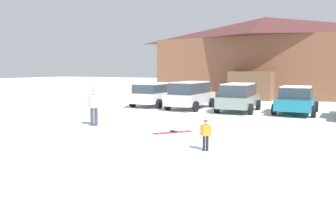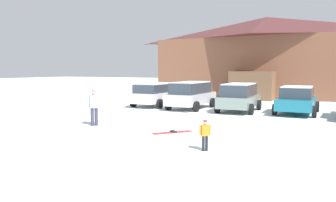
{
  "view_description": "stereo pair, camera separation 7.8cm",
  "coord_description": "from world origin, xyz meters",
  "px_view_note": "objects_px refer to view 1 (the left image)",
  "views": [
    {
      "loc": [
        6.31,
        -6.93,
        2.56
      ],
      "look_at": [
        -0.06,
        5.48,
        1.22
      ],
      "focal_mm": 35.0,
      "sensor_mm": 36.0,
      "label": 1
    },
    {
      "loc": [
        6.38,
        -6.89,
        2.56
      ],
      "look_at": [
        -0.06,
        5.48,
        1.22
      ],
      "focal_mm": 35.0,
      "sensor_mm": 36.0,
      "label": 2
    }
  ],
  "objects_px": {
    "parked_silver_wagon": "(190,94)",
    "skier_adult_in_blue_parka": "(94,105)",
    "parked_grey_wagon": "(238,96)",
    "skier_child_in_orange_jacket": "(206,133)",
    "parked_white_suv": "(156,93)",
    "parked_teal_hatchback": "(296,100)",
    "pair_of_skis": "(172,132)",
    "ski_lodge": "(264,56)"
  },
  "relations": [
    {
      "from": "ski_lodge",
      "to": "pair_of_skis",
      "type": "height_order",
      "value": "ski_lodge"
    },
    {
      "from": "ski_lodge",
      "to": "pair_of_skis",
      "type": "bearing_deg",
      "value": -88.55
    },
    {
      "from": "parked_white_suv",
      "to": "skier_adult_in_blue_parka",
      "type": "distance_m",
      "value": 8.63
    },
    {
      "from": "ski_lodge",
      "to": "skier_adult_in_blue_parka",
      "type": "distance_m",
      "value": 21.88
    },
    {
      "from": "skier_child_in_orange_jacket",
      "to": "ski_lodge",
      "type": "bearing_deg",
      "value": 96.78
    },
    {
      "from": "pair_of_skis",
      "to": "ski_lodge",
      "type": "bearing_deg",
      "value": 91.45
    },
    {
      "from": "parked_white_suv",
      "to": "skier_child_in_orange_jacket",
      "type": "xyz_separation_m",
      "value": [
        7.72,
        -10.53,
        -0.32
      ]
    },
    {
      "from": "parked_white_suv",
      "to": "pair_of_skis",
      "type": "xyz_separation_m",
      "value": [
        5.47,
        -8.34,
        -0.86
      ]
    },
    {
      "from": "ski_lodge",
      "to": "skier_child_in_orange_jacket",
      "type": "height_order",
      "value": "ski_lodge"
    },
    {
      "from": "parked_silver_wagon",
      "to": "parked_grey_wagon",
      "type": "height_order",
      "value": "parked_silver_wagon"
    },
    {
      "from": "parked_teal_hatchback",
      "to": "pair_of_skis",
      "type": "height_order",
      "value": "parked_teal_hatchback"
    },
    {
      "from": "parked_silver_wagon",
      "to": "pair_of_skis",
      "type": "xyz_separation_m",
      "value": [
        2.6,
        -7.88,
        -0.92
      ]
    },
    {
      "from": "parked_grey_wagon",
      "to": "parked_teal_hatchback",
      "type": "height_order",
      "value": "parked_grey_wagon"
    },
    {
      "from": "ski_lodge",
      "to": "parked_silver_wagon",
      "type": "bearing_deg",
      "value": -98.77
    },
    {
      "from": "parked_grey_wagon",
      "to": "pair_of_skis",
      "type": "bearing_deg",
      "value": -94.07
    },
    {
      "from": "skier_adult_in_blue_parka",
      "to": "parked_silver_wagon",
      "type": "bearing_deg",
      "value": 80.71
    },
    {
      "from": "skier_adult_in_blue_parka",
      "to": "pair_of_skis",
      "type": "height_order",
      "value": "skier_adult_in_blue_parka"
    },
    {
      "from": "pair_of_skis",
      "to": "parked_white_suv",
      "type": "bearing_deg",
      "value": 123.26
    },
    {
      "from": "parked_grey_wagon",
      "to": "parked_teal_hatchback",
      "type": "distance_m",
      "value": 3.3
    },
    {
      "from": "parked_silver_wagon",
      "to": "parked_teal_hatchback",
      "type": "bearing_deg",
      "value": 5.33
    },
    {
      "from": "parked_white_suv",
      "to": "parked_grey_wagon",
      "type": "bearing_deg",
      "value": -3.95
    },
    {
      "from": "ski_lodge",
      "to": "parked_teal_hatchback",
      "type": "height_order",
      "value": "ski_lodge"
    },
    {
      "from": "ski_lodge",
      "to": "parked_white_suv",
      "type": "relative_size",
      "value": 4.34
    },
    {
      "from": "parked_silver_wagon",
      "to": "skier_child_in_orange_jacket",
      "type": "relative_size",
      "value": 4.44
    },
    {
      "from": "parked_grey_wagon",
      "to": "skier_child_in_orange_jacket",
      "type": "height_order",
      "value": "parked_grey_wagon"
    },
    {
      "from": "parked_grey_wagon",
      "to": "parked_white_suv",
      "type": "bearing_deg",
      "value": 176.05
    },
    {
      "from": "parked_grey_wagon",
      "to": "skier_adult_in_blue_parka",
      "type": "relative_size",
      "value": 2.45
    },
    {
      "from": "parked_silver_wagon",
      "to": "parked_grey_wagon",
      "type": "distance_m",
      "value": 3.17
    },
    {
      "from": "parked_grey_wagon",
      "to": "skier_child_in_orange_jacket",
      "type": "distance_m",
      "value": 10.26
    },
    {
      "from": "skier_adult_in_blue_parka",
      "to": "pair_of_skis",
      "type": "xyz_separation_m",
      "value": [
        3.92,
        0.15,
        -0.92
      ]
    },
    {
      "from": "skier_child_in_orange_jacket",
      "to": "skier_adult_in_blue_parka",
      "type": "distance_m",
      "value": 6.51
    },
    {
      "from": "parked_grey_wagon",
      "to": "skier_adult_in_blue_parka",
      "type": "xyz_separation_m",
      "value": [
        -4.48,
        -8.08,
        0.02
      ]
    },
    {
      "from": "parked_teal_hatchback",
      "to": "skier_child_in_orange_jacket",
      "type": "xyz_separation_m",
      "value": [
        -1.56,
        -10.67,
        -0.25
      ]
    },
    {
      "from": "parked_white_suv",
      "to": "pair_of_skis",
      "type": "bearing_deg",
      "value": -56.74
    },
    {
      "from": "parked_white_suv",
      "to": "parked_teal_hatchback",
      "type": "distance_m",
      "value": 9.29
    },
    {
      "from": "pair_of_skis",
      "to": "skier_child_in_orange_jacket",
      "type": "bearing_deg",
      "value": -44.19
    },
    {
      "from": "parked_white_suv",
      "to": "pair_of_skis",
      "type": "height_order",
      "value": "parked_white_suv"
    },
    {
      "from": "skier_child_in_orange_jacket",
      "to": "skier_adult_in_blue_parka",
      "type": "xyz_separation_m",
      "value": [
        -6.17,
        2.04,
        0.38
      ]
    },
    {
      "from": "parked_grey_wagon",
      "to": "skier_child_in_orange_jacket",
      "type": "relative_size",
      "value": 4.13
    },
    {
      "from": "parked_silver_wagon",
      "to": "pair_of_skis",
      "type": "height_order",
      "value": "parked_silver_wagon"
    },
    {
      "from": "parked_silver_wagon",
      "to": "skier_adult_in_blue_parka",
      "type": "distance_m",
      "value": 8.14
    },
    {
      "from": "skier_child_in_orange_jacket",
      "to": "parked_white_suv",
      "type": "bearing_deg",
      "value": 126.26
    }
  ]
}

